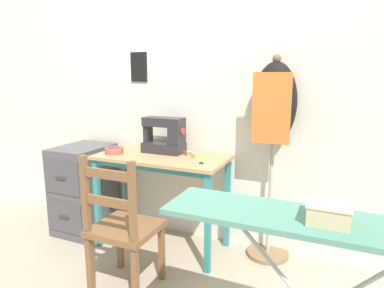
# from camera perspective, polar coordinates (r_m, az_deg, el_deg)

# --- Properties ---
(ground_plane) EXTENTS (14.00, 14.00, 0.00)m
(ground_plane) POSITION_cam_1_polar(r_m,az_deg,el_deg) (2.74, -7.49, -18.67)
(ground_plane) COLOR tan
(wall_back) EXTENTS (10.00, 0.06, 2.55)m
(wall_back) POSITION_cam_1_polar(r_m,az_deg,el_deg) (2.87, -2.19, 9.51)
(wall_back) COLOR silver
(wall_back) RESTS_ON ground_plane
(sewing_table) EXTENTS (1.03, 0.50, 0.76)m
(sewing_table) POSITION_cam_1_polar(r_m,az_deg,el_deg) (2.68, -5.20, -4.29)
(sewing_table) COLOR tan
(sewing_table) RESTS_ON ground_plane
(sewing_machine) EXTENTS (0.34, 0.18, 0.31)m
(sewing_machine) POSITION_cam_1_polar(r_m,az_deg,el_deg) (2.74, -4.38, 1.31)
(sewing_machine) COLOR #28282D
(sewing_machine) RESTS_ON sewing_table
(fabric_bowl) EXTENTS (0.15, 0.15, 0.05)m
(fabric_bowl) POSITION_cam_1_polar(r_m,az_deg,el_deg) (2.79, -12.85, -1.05)
(fabric_bowl) COLOR #B25647
(fabric_bowl) RESTS_ON sewing_table
(scissors) EXTENTS (0.12, 0.12, 0.01)m
(scissors) POSITION_cam_1_polar(r_m,az_deg,el_deg) (2.39, 1.84, -3.40)
(scissors) COLOR silver
(scissors) RESTS_ON sewing_table
(thread_spool_near_machine) EXTENTS (0.04, 0.04, 0.04)m
(thread_spool_near_machine) POSITION_cam_1_polar(r_m,az_deg,el_deg) (2.65, -1.11, -1.57)
(thread_spool_near_machine) COLOR red
(thread_spool_near_machine) RESTS_ON sewing_table
(thread_spool_mid_table) EXTENTS (0.03, 0.03, 0.03)m
(thread_spool_mid_table) POSITION_cam_1_polar(r_m,az_deg,el_deg) (2.65, -0.12, -1.59)
(thread_spool_mid_table) COLOR green
(thread_spool_mid_table) RESTS_ON sewing_table
(thread_spool_far_edge) EXTENTS (0.03, 0.03, 0.04)m
(thread_spool_far_edge) POSITION_cam_1_polar(r_m,az_deg,el_deg) (2.55, 0.18, -2.00)
(thread_spool_far_edge) COLOR orange
(thread_spool_far_edge) RESTS_ON sewing_table
(wooden_chair) EXTENTS (0.40, 0.38, 0.91)m
(wooden_chair) POSITION_cam_1_polar(r_m,az_deg,el_deg) (2.27, -11.48, -13.60)
(wooden_chair) COLOR brown
(wooden_chair) RESTS_ON ground_plane
(filing_cabinet) EXTENTS (0.39, 0.52, 0.76)m
(filing_cabinet) POSITION_cam_1_polar(r_m,az_deg,el_deg) (3.20, -17.53, -7.09)
(filing_cabinet) COLOR #4C4C51
(filing_cabinet) RESTS_ON ground_plane
(dress_form) EXTENTS (0.32, 0.32, 1.51)m
(dress_form) POSITION_cam_1_polar(r_m,az_deg,el_deg) (2.51, 13.50, 4.63)
(dress_form) COLOR #846647
(dress_form) RESTS_ON ground_plane
(ironing_board) EXTENTS (1.27, 0.32, 0.82)m
(ironing_board) POSITION_cam_1_polar(r_m,az_deg,el_deg) (1.49, 20.45, -13.36)
(ironing_board) COLOR #518E7A
(ironing_board) RESTS_ON ground_plane
(storage_box) EXTENTS (0.16, 0.17, 0.08)m
(storage_box) POSITION_cam_1_polar(r_m,az_deg,el_deg) (1.45, 21.89, -10.45)
(storage_box) COLOR beige
(storage_box) RESTS_ON ironing_board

